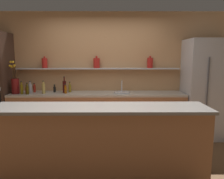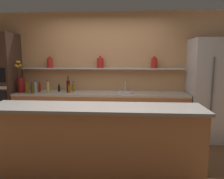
% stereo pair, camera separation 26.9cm
% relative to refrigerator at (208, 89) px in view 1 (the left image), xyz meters
% --- Properties ---
extents(ground_plane, '(12.00, 12.00, 0.00)m').
position_rel_refrigerator_xyz_m(ground_plane, '(-2.13, -1.20, -1.00)').
color(ground_plane, brown).
extents(back_wall_unit, '(5.20, 0.28, 2.60)m').
position_rel_refrigerator_xyz_m(back_wall_unit, '(-2.13, 0.40, 0.30)').
color(back_wall_unit, tan).
rests_on(back_wall_unit, ground_plane).
extents(back_counter_unit, '(3.54, 0.62, 0.92)m').
position_rel_refrigerator_xyz_m(back_counter_unit, '(-2.26, 0.04, -0.54)').
color(back_counter_unit, '#99603D').
rests_on(back_counter_unit, ground_plane).
extents(island_counter, '(2.84, 0.61, 1.02)m').
position_rel_refrigerator_xyz_m(island_counter, '(-2.13, -1.62, -0.49)').
color(island_counter, '#99603D').
rests_on(island_counter, ground_plane).
extents(refrigerator, '(0.94, 0.73, 2.01)m').
position_rel_refrigerator_xyz_m(refrigerator, '(0.00, 0.00, 0.00)').
color(refrigerator, '#B7B7BC').
rests_on(refrigerator, ground_plane).
extents(flower_vase, '(0.16, 0.17, 0.66)m').
position_rel_refrigerator_xyz_m(flower_vase, '(-3.91, -0.04, 0.11)').
color(flower_vase, maroon).
rests_on(flower_vase, back_counter_unit).
extents(sink_fixture, '(0.34, 0.34, 0.25)m').
position_rel_refrigerator_xyz_m(sink_fixture, '(-1.75, 0.05, -0.06)').
color(sink_fixture, '#B7B7BC').
rests_on(sink_fixture, back_counter_unit).
extents(bottle_sauce_0, '(0.06, 0.06, 0.19)m').
position_rel_refrigerator_xyz_m(bottle_sauce_0, '(-3.58, 0.12, -0.00)').
color(bottle_sauce_0, maroon).
rests_on(bottle_sauce_0, back_counter_unit).
extents(bottle_sauce_1, '(0.05, 0.05, 0.16)m').
position_rel_refrigerator_xyz_m(bottle_sauce_1, '(-3.17, 0.14, -0.02)').
color(bottle_sauce_1, black).
rests_on(bottle_sauce_1, back_counter_unit).
extents(bottle_oil_2, '(0.05, 0.05, 0.26)m').
position_rel_refrigerator_xyz_m(bottle_oil_2, '(-3.75, -0.11, 0.02)').
color(bottle_oil_2, brown).
rests_on(bottle_oil_2, back_counter_unit).
extents(bottle_spirit_3, '(0.07, 0.07, 0.25)m').
position_rel_refrigerator_xyz_m(bottle_spirit_3, '(-3.61, -0.03, 0.02)').
color(bottle_spirit_3, gray).
rests_on(bottle_spirit_3, back_counter_unit).
extents(bottle_spirit_4, '(0.07, 0.07, 0.26)m').
position_rel_refrigerator_xyz_m(bottle_spirit_4, '(-3.34, -0.04, 0.03)').
color(bottle_spirit_4, tan).
rests_on(bottle_spirit_4, back_counter_unit).
extents(bottle_sauce_5, '(0.05, 0.05, 0.18)m').
position_rel_refrigerator_xyz_m(bottle_sauce_5, '(-3.68, -0.05, -0.01)').
color(bottle_sauce_5, maroon).
rests_on(bottle_sauce_5, back_counter_unit).
extents(bottle_wine_6, '(0.07, 0.07, 0.34)m').
position_rel_refrigerator_xyz_m(bottle_wine_6, '(-2.94, 0.06, 0.05)').
color(bottle_wine_6, '#380C0C').
rests_on(bottle_wine_6, back_counter_unit).
extents(bottle_sauce_7, '(0.05, 0.05, 0.19)m').
position_rel_refrigerator_xyz_m(bottle_sauce_7, '(-2.90, -0.02, -0.00)').
color(bottle_sauce_7, '#9E4C0A').
rests_on(bottle_sauce_7, back_counter_unit).
extents(bottle_oil_8, '(0.05, 0.05, 0.22)m').
position_rel_refrigerator_xyz_m(bottle_oil_8, '(-2.85, 0.15, 0.00)').
color(bottle_oil_8, olive).
rests_on(bottle_oil_8, back_counter_unit).
extents(bottle_oil_9, '(0.06, 0.06, 0.23)m').
position_rel_refrigerator_xyz_m(bottle_oil_9, '(-3.64, -0.12, 0.01)').
color(bottle_oil_9, '#47380A').
rests_on(bottle_oil_9, back_counter_unit).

